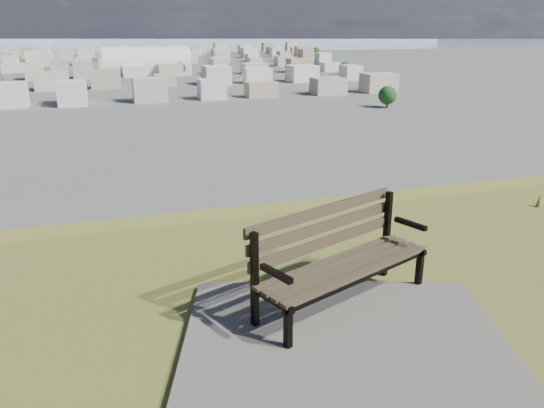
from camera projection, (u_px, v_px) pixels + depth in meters
name	position (u px, v px, depth m)	size (l,w,h in m)	color
park_bench	(338.00, 254.00, 4.42)	(1.71, 1.09, 0.86)	#3F3524
arena	(148.00, 66.00, 299.03)	(49.27, 24.35, 20.12)	beige
city_blocks	(102.00, 60.00, 366.10)	(395.00, 361.00, 7.00)	beige
city_trees	(54.00, 67.00, 290.05)	(406.52, 387.20, 9.98)	#2F2117
bay_water	(98.00, 42.00, 823.14)	(2400.00, 700.00, 0.12)	#95A3BE
far_hills	(68.00, 24.00, 1250.95)	(2050.00, 340.00, 60.00)	#91A3B4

